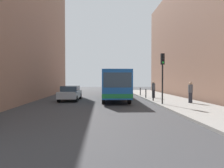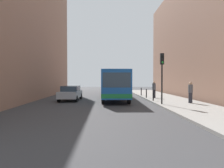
{
  "view_description": "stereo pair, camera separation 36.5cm",
  "coord_description": "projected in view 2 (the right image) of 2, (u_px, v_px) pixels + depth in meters",
  "views": [
    {
      "loc": [
        -1.43,
        -18.21,
        2.16
      ],
      "look_at": [
        -0.38,
        1.66,
        1.7
      ],
      "focal_mm": 32.98,
      "sensor_mm": 36.0,
      "label": 1
    },
    {
      "loc": [
        -1.07,
        -18.23,
        2.16
      ],
      "look_at": [
        -0.38,
        1.66,
        1.7
      ],
      "focal_mm": 32.98,
      "sensor_mm": 36.0,
      "label": 2
    }
  ],
  "objects": [
    {
      "name": "car_beside_bus",
      "position": [
        71.0,
        93.0,
        20.93
      ],
      "size": [
        1.95,
        4.44,
        1.48
      ],
      "rotation": [
        0.0,
        0.0,
        3.12
      ],
      "color": "#A5A8AD",
      "rests_on": "ground"
    },
    {
      "name": "bollard_far",
      "position": [
        141.0,
        92.0,
        25.49
      ],
      "size": [
        0.11,
        0.11,
        0.95
      ],
      "primitive_type": "cylinder",
      "color": "black",
      "rests_on": "sidewalk"
    },
    {
      "name": "ground_plane",
      "position": [
        117.0,
        103.0,
        18.3
      ],
      "size": [
        80.0,
        80.0,
        0.0
      ],
      "primitive_type": "plane",
      "color": "#38383A"
    },
    {
      "name": "traffic_light",
      "position": [
        162.0,
        69.0,
        16.58
      ],
      "size": [
        0.28,
        0.33,
        4.1
      ],
      "color": "black",
      "rests_on": "sidewalk"
    },
    {
      "name": "building_right",
      "position": [
        219.0,
        34.0,
        22.53
      ],
      "size": [
        7.0,
        32.0,
        14.29
      ],
      "primitive_type": "cube",
      "color": "#936B56",
      "rests_on": "ground"
    },
    {
      "name": "building_left",
      "position": [
        6.0,
        18.0,
        21.7
      ],
      "size": [
        7.0,
        32.0,
        17.27
      ],
      "primitive_type": "cube",
      "color": "#936B56",
      "rests_on": "ground"
    },
    {
      "name": "pedestrian_near_signal",
      "position": [
        190.0,
        92.0,
        17.35
      ],
      "size": [
        0.38,
        0.38,
        1.79
      ],
      "rotation": [
        0.0,
        0.0,
        5.26
      ],
      "color": "#26262D",
      "rests_on": "sidewalk"
    },
    {
      "name": "bollard_mid",
      "position": [
        146.0,
        93.0,
        22.34
      ],
      "size": [
        0.11,
        0.11,
        0.95
      ],
      "primitive_type": "cylinder",
      "color": "black",
      "rests_on": "sidewalk"
    },
    {
      "name": "sidewalk",
      "position": [
        177.0,
        102.0,
        18.49
      ],
      "size": [
        4.4,
        40.0,
        0.15
      ],
      "primitive_type": "cube",
      "color": "gray",
      "rests_on": "ground"
    },
    {
      "name": "pedestrian_mid_sidewalk",
      "position": [
        154.0,
        89.0,
        22.12
      ],
      "size": [
        0.38,
        0.38,
        1.81
      ],
      "rotation": [
        0.0,
        0.0,
        5.38
      ],
      "color": "#26262D",
      "rests_on": "sidewalk"
    },
    {
      "name": "car_behind_bus",
      "position": [
        113.0,
        88.0,
        32.59
      ],
      "size": [
        2.0,
        4.47,
        1.48
      ],
      "rotation": [
        0.0,
        0.0,
        3.18
      ],
      "color": "maroon",
      "rests_on": "ground"
    },
    {
      "name": "bollard_near",
      "position": [
        153.0,
        96.0,
        19.2
      ],
      "size": [
        0.11,
        0.11,
        0.95
      ],
      "primitive_type": "cylinder",
      "color": "black",
      "rests_on": "sidewalk"
    },
    {
      "name": "bus",
      "position": [
        115.0,
        83.0,
        22.02
      ],
      "size": [
        2.71,
        11.06,
        3.0
      ],
      "rotation": [
        0.0,
        0.0,
        3.12
      ],
      "color": "#19519E",
      "rests_on": "ground"
    }
  ]
}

